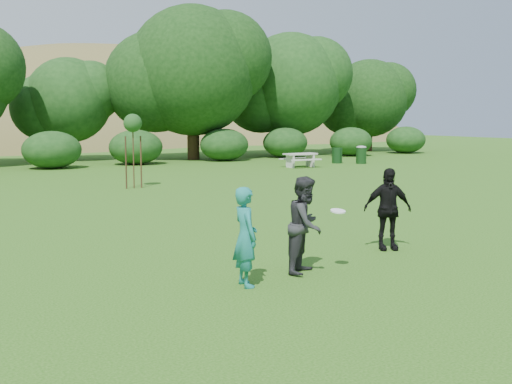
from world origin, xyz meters
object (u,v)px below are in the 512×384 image
trash_can_lidded (361,154)px  sapling (133,125)px  player_black (387,209)px  player_teal (245,237)px  picnic_table (300,158)px  trash_can_near (337,156)px  player_grey (306,225)px

trash_can_lidded → sapling: bearing=-160.8°
trash_can_lidded → player_black: bearing=-128.3°
player_teal → picnic_table: size_ratio=0.91×
player_teal → sapling: size_ratio=0.57×
player_teal → picnic_table: player_teal is taller
player_black → trash_can_near: (14.05, 20.03, -0.41)m
picnic_table → trash_can_lidded: (4.53, 0.39, 0.02)m
player_black → picnic_table: 21.37m
sapling → picnic_table: (11.18, 5.09, -1.90)m
player_teal → trash_can_lidded: 27.58m
player_teal → player_grey: size_ratio=0.95×
sapling → player_black: bearing=-87.1°
trash_can_lidded → trash_can_near: bearing=133.2°
sapling → trash_can_lidded: sapling is taller
trash_can_near → sapling: bearing=-156.2°
trash_can_near → trash_can_lidded: (0.96, -1.03, 0.09)m
player_teal → trash_can_near: (18.00, 21.06, -0.37)m
sapling → picnic_table: 12.43m
player_grey → trash_can_near: bearing=14.7°
trash_can_lidded → player_teal: bearing=-133.4°
player_grey → picnic_table: size_ratio=0.96×
sapling → trash_can_lidded: bearing=19.2°
player_teal → player_black: bearing=-67.9°
player_black → trash_can_lidded: 24.22m
sapling → trash_can_lidded: 16.74m
player_black → player_teal: bearing=-141.8°
trash_can_near → sapling: 16.23m
trash_can_lidded → player_grey: bearing=-131.7°
picnic_table → player_black: bearing=-119.4°
sapling → trash_can_near: bearing=23.8°
player_grey → picnic_table: 23.38m
player_grey → picnic_table: bearing=19.4°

